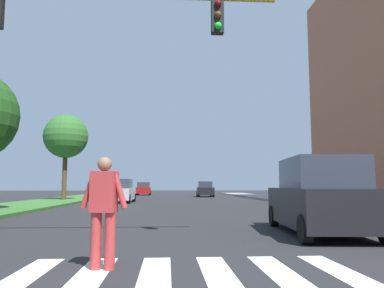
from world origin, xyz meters
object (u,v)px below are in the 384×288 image
Objects in this scene: sedan_midblock at (121,192)px; sedan_far_horizon at (144,189)px; sedan_distant at (205,190)px; suv_crossing at (320,198)px; pedestrian_performer at (104,207)px; tree_distant at (66,137)px.

sedan_midblock reaches higher than sedan_far_horizon.
sedan_midblock is 16.23m from sedan_distant.
suv_crossing is 20.28m from sedan_midblock.
pedestrian_performer is 45.36m from sedan_far_horizon.
sedan_far_horizon is (-7.35, 8.20, -0.01)m from sedan_distant.
pedestrian_performer is 22.94m from sedan_midblock.
tree_distant reaches higher than pedestrian_performer.
pedestrian_performer is 37.48m from sedan_distant.
sedan_distant is at bearing 82.01° from pedestrian_performer.
sedan_distant is (12.40, 11.95, -4.36)m from tree_distant.
tree_distant reaches higher than sedan_distant.
tree_distant is 4.02× the size of pedestrian_performer.
tree_distant is 26.51m from pedestrian_performer.
suv_crossing is 41.98m from sedan_far_horizon.
sedan_far_horizon is at bearing 99.74° from suv_crossing.
sedan_far_horizon is at bearing 92.71° from pedestrian_performer.
sedan_far_horizon is (-7.10, 41.37, -0.15)m from suv_crossing.
sedan_midblock is at bearing 111.47° from suv_crossing.
sedan_far_horizon is at bearing 131.90° from sedan_distant.
pedestrian_performer is 0.38× the size of sedan_far_horizon.
pedestrian_performer reaches higher than sedan_far_horizon.
sedan_distant is (5.21, 37.11, -0.14)m from pedestrian_performer.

